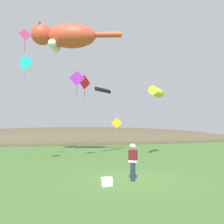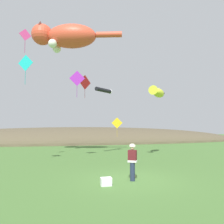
{
  "view_description": "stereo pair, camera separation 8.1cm",
  "coord_description": "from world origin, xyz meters",
  "px_view_note": "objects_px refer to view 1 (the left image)",
  "views": [
    {
      "loc": [
        -3.32,
        -10.48,
        2.59
      ],
      "look_at": [
        0.0,
        4.0,
        3.63
      ],
      "focal_mm": 35.0,
      "sensor_mm": 36.0,
      "label": 1
    },
    {
      "loc": [
        -3.24,
        -10.5,
        2.59
      ],
      "look_at": [
        0.0,
        4.0,
        3.63
      ],
      "focal_mm": 35.0,
      "sensor_mm": 36.0,
      "label": 2
    }
  ],
  "objects_px": {
    "kite_diamond_violet": "(77,79)",
    "kite_diamond_red": "(85,82)",
    "festival_attendant": "(133,161)",
    "kite_diamond_teal": "(25,63)",
    "kite_giant_cat": "(65,36)",
    "kite_tube_streamer": "(103,90)",
    "kite_spool": "(134,176)",
    "picnic_cooler": "(107,182)",
    "kite_fish_windsock": "(157,92)",
    "kite_diamond_pink": "(25,35)",
    "kite_diamond_gold": "(117,123)"
  },
  "relations": [
    {
      "from": "festival_attendant",
      "to": "kite_diamond_teal",
      "type": "relative_size",
      "value": 0.89
    },
    {
      "from": "picnic_cooler",
      "to": "kite_diamond_teal",
      "type": "distance_m",
      "value": 9.59
    },
    {
      "from": "kite_diamond_gold",
      "to": "kite_diamond_violet",
      "type": "distance_m",
      "value": 8.27
    },
    {
      "from": "kite_fish_windsock",
      "to": "kite_diamond_violet",
      "type": "height_order",
      "value": "kite_diamond_violet"
    },
    {
      "from": "festival_attendant",
      "to": "picnic_cooler",
      "type": "distance_m",
      "value": 1.72
    },
    {
      "from": "picnic_cooler",
      "to": "kite_fish_windsock",
      "type": "xyz_separation_m",
      "value": [
        6.32,
        8.3,
        5.52
      ]
    },
    {
      "from": "picnic_cooler",
      "to": "festival_attendant",
      "type": "bearing_deg",
      "value": 22.43
    },
    {
      "from": "picnic_cooler",
      "to": "kite_diamond_teal",
      "type": "height_order",
      "value": "kite_diamond_teal"
    },
    {
      "from": "picnic_cooler",
      "to": "kite_giant_cat",
      "type": "distance_m",
      "value": 14.88
    },
    {
      "from": "kite_fish_windsock",
      "to": "kite_diamond_pink",
      "type": "xyz_separation_m",
      "value": [
        -10.99,
        -1.75,
        3.5
      ]
    },
    {
      "from": "kite_spool",
      "to": "kite_giant_cat",
      "type": "height_order",
      "value": "kite_giant_cat"
    },
    {
      "from": "kite_giant_cat",
      "to": "kite_tube_streamer",
      "type": "height_order",
      "value": "kite_giant_cat"
    },
    {
      "from": "festival_attendant",
      "to": "kite_diamond_violet",
      "type": "relative_size",
      "value": 0.84
    },
    {
      "from": "festival_attendant",
      "to": "kite_fish_windsock",
      "type": "bearing_deg",
      "value": 57.55
    },
    {
      "from": "festival_attendant",
      "to": "picnic_cooler",
      "type": "xyz_separation_m",
      "value": [
        -1.42,
        -0.59,
        -0.77
      ]
    },
    {
      "from": "kite_spool",
      "to": "kite_fish_windsock",
      "type": "relative_size",
      "value": 0.07
    },
    {
      "from": "kite_diamond_red",
      "to": "kite_diamond_gold",
      "type": "bearing_deg",
      "value": 8.5
    },
    {
      "from": "kite_giant_cat",
      "to": "kite_diamond_gold",
      "type": "relative_size",
      "value": 3.89
    },
    {
      "from": "kite_fish_windsock",
      "to": "kite_tube_streamer",
      "type": "height_order",
      "value": "kite_fish_windsock"
    },
    {
      "from": "kite_giant_cat",
      "to": "kite_diamond_violet",
      "type": "bearing_deg",
      "value": -70.97
    },
    {
      "from": "kite_diamond_violet",
      "to": "kite_diamond_gold",
      "type": "bearing_deg",
      "value": 51.48
    },
    {
      "from": "picnic_cooler",
      "to": "kite_fish_windsock",
      "type": "bearing_deg",
      "value": 52.69
    },
    {
      "from": "kite_giant_cat",
      "to": "kite_diamond_violet",
      "type": "height_order",
      "value": "kite_giant_cat"
    },
    {
      "from": "festival_attendant",
      "to": "kite_diamond_violet",
      "type": "xyz_separation_m",
      "value": [
        -2.31,
        6.87,
        5.47
      ]
    },
    {
      "from": "picnic_cooler",
      "to": "kite_diamond_violet",
      "type": "distance_m",
      "value": 9.76
    },
    {
      "from": "kite_spool",
      "to": "kite_giant_cat",
      "type": "xyz_separation_m",
      "value": [
        -3.47,
        9.07,
        10.78
      ]
    },
    {
      "from": "festival_attendant",
      "to": "kite_diamond_red",
      "type": "xyz_separation_m",
      "value": [
        -1.18,
        12.24,
        6.3
      ]
    },
    {
      "from": "festival_attendant",
      "to": "kite_fish_windsock",
      "type": "height_order",
      "value": "kite_fish_windsock"
    },
    {
      "from": "kite_tube_streamer",
      "to": "kite_diamond_teal",
      "type": "distance_m",
      "value": 7.56
    },
    {
      "from": "kite_giant_cat",
      "to": "kite_tube_streamer",
      "type": "bearing_deg",
      "value": -6.34
    },
    {
      "from": "kite_spool",
      "to": "picnic_cooler",
      "type": "xyz_separation_m",
      "value": [
        -1.64,
        -1.11,
        0.08
      ]
    },
    {
      "from": "kite_giant_cat",
      "to": "kite_diamond_gold",
      "type": "bearing_deg",
      "value": 29.39
    },
    {
      "from": "kite_diamond_violet",
      "to": "kite_diamond_red",
      "type": "bearing_deg",
      "value": 78.12
    },
    {
      "from": "kite_diamond_red",
      "to": "kite_diamond_teal",
      "type": "bearing_deg",
      "value": -121.8
    },
    {
      "from": "kite_spool",
      "to": "kite_diamond_violet",
      "type": "height_order",
      "value": "kite_diamond_violet"
    },
    {
      "from": "kite_spool",
      "to": "festival_attendant",
      "type": "bearing_deg",
      "value": -112.6
    },
    {
      "from": "kite_diamond_gold",
      "to": "kite_diamond_red",
      "type": "height_order",
      "value": "kite_diamond_red"
    },
    {
      "from": "kite_diamond_violet",
      "to": "kite_diamond_teal",
      "type": "bearing_deg",
      "value": -149.09
    },
    {
      "from": "kite_diamond_teal",
      "to": "kite_diamond_red",
      "type": "distance_m",
      "value": 8.8
    },
    {
      "from": "kite_diamond_teal",
      "to": "kite_diamond_red",
      "type": "bearing_deg",
      "value": 58.2
    },
    {
      "from": "picnic_cooler",
      "to": "kite_diamond_violet",
      "type": "height_order",
      "value": "kite_diamond_violet"
    },
    {
      "from": "festival_attendant",
      "to": "kite_diamond_violet",
      "type": "distance_m",
      "value": 9.08
    },
    {
      "from": "kite_diamond_teal",
      "to": "kite_diamond_pink",
      "type": "xyz_separation_m",
      "value": [
        -0.28,
        1.19,
        2.39
      ]
    },
    {
      "from": "kite_spool",
      "to": "kite_tube_streamer",
      "type": "bearing_deg",
      "value": 89.73
    },
    {
      "from": "kite_giant_cat",
      "to": "kite_diamond_pink",
      "type": "relative_size",
      "value": 4.57
    },
    {
      "from": "kite_diamond_violet",
      "to": "kite_tube_streamer",
      "type": "bearing_deg",
      "value": 42.35
    },
    {
      "from": "kite_spool",
      "to": "kite_diamond_red",
      "type": "bearing_deg",
      "value": 96.79
    },
    {
      "from": "kite_giant_cat",
      "to": "kite_diamond_violet",
      "type": "relative_size",
      "value": 3.83
    },
    {
      "from": "kite_spool",
      "to": "kite_diamond_gold",
      "type": "xyz_separation_m",
      "value": [
        2.18,
        12.25,
        2.94
      ]
    },
    {
      "from": "festival_attendant",
      "to": "kite_tube_streamer",
      "type": "bearing_deg",
      "value": 88.38
    }
  ]
}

